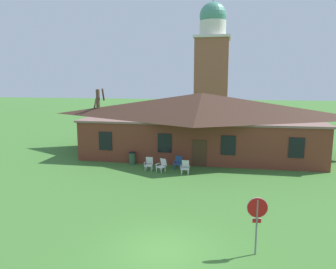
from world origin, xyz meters
The scene contains 10 objects.
ground_plane centered at (0.00, 0.00, 0.00)m, with size 200.00×200.00×0.00m, color #3D702D.
brick_building centered at (0.00, 17.95, 2.80)m, with size 20.42×10.40×5.50m.
dome_tower centered at (-0.22, 37.73, 8.47)m, with size 5.18×5.18×18.58m.
stop_sign centered at (3.57, 0.45, 1.62)m, with size 0.80×0.12×2.30m.
lawn_chair_by_porch centered at (-3.32, 11.25, 0.50)m, with size 0.66×0.68×0.96m.
lawn_chair_near_door centered at (-2.29, 11.00, 0.50)m, with size 0.82×0.85×0.96m.
lawn_chair_left_end centered at (-1.24, 12.04, 0.50)m, with size 0.69×0.73×0.96m.
lawn_chair_middle centered at (-0.54, 10.80, 0.50)m, with size 0.66×0.69×0.96m.
bare_tree_beside_building centered at (-9.95, 17.86, 3.07)m, with size 1.25×1.16×5.87m.
trash_bin centered at (-5.05, 12.65, 0.50)m, with size 0.56×0.56×0.98m.
Camera 1 is at (2.38, -11.57, 6.67)m, focal length 34.69 mm.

